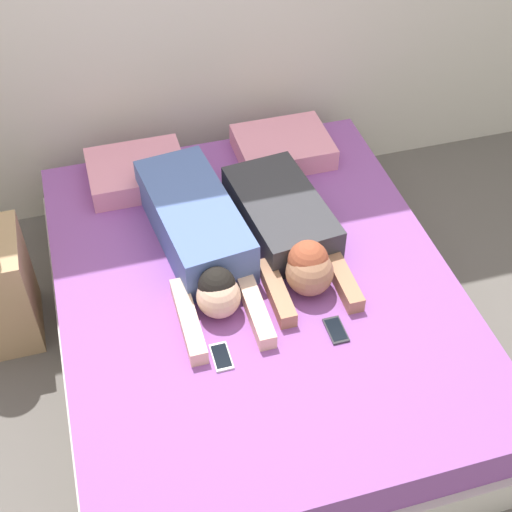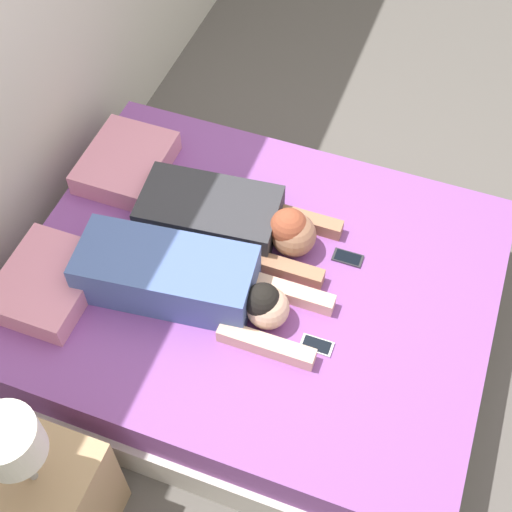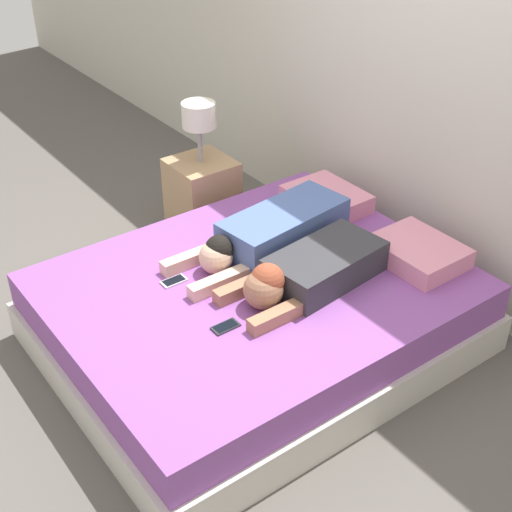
{
  "view_description": "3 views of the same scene",
  "coord_description": "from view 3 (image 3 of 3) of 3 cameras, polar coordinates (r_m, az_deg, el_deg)",
  "views": [
    {
      "loc": [
        -0.57,
        -2.0,
        2.64
      ],
      "look_at": [
        0.0,
        0.0,
        0.56
      ],
      "focal_mm": 50.0,
      "sensor_mm": 36.0,
      "label": 1
    },
    {
      "loc": [
        -1.67,
        -0.61,
        2.99
      ],
      "look_at": [
        0.0,
        0.0,
        0.56
      ],
      "focal_mm": 50.0,
      "sensor_mm": 36.0,
      "label": 2
    },
    {
      "loc": [
        2.45,
        -1.82,
        2.54
      ],
      "look_at": [
        0.0,
        0.0,
        0.56
      ],
      "focal_mm": 50.0,
      "sensor_mm": 36.0,
      "label": 3
    }
  ],
  "objects": [
    {
      "name": "pillow_head_left",
      "position": [
        4.38,
        5.64,
        4.55
      ],
      "size": [
        0.47,
        0.38,
        0.11
      ],
      "color": "pink",
      "rests_on": "bed"
    },
    {
      "name": "person_right",
      "position": [
        3.63,
        4.09,
        -1.29
      ],
      "size": [
        0.4,
        0.91,
        0.23
      ],
      "color": "#333338",
      "rests_on": "bed"
    },
    {
      "name": "ground_plane",
      "position": [
        3.97,
        0.0,
        -6.85
      ],
      "size": [
        12.0,
        12.0,
        0.0
      ],
      "primitive_type": "plane",
      "color": "#5B5651"
    },
    {
      "name": "pillow_head_right",
      "position": [
        3.94,
        12.82,
        0.29
      ],
      "size": [
        0.47,
        0.38,
        0.11
      ],
      "color": "pink",
      "rests_on": "bed"
    },
    {
      "name": "cell_phone_right",
      "position": [
        3.41,
        -2.45,
        -5.67
      ],
      "size": [
        0.07,
        0.13,
        0.01
      ],
      "color": "#2D2D33",
      "rests_on": "bed"
    },
    {
      "name": "cell_phone_left",
      "position": [
        3.73,
        -6.59,
        -2.01
      ],
      "size": [
        0.07,
        0.13,
        0.01
      ],
      "color": "silver",
      "rests_on": "bed"
    },
    {
      "name": "nightstand",
      "position": [
        4.77,
        -4.32,
        5.13
      ],
      "size": [
        0.39,
        0.39,
        0.94
      ],
      "color": "tan",
      "rests_on": "ground_plane"
    },
    {
      "name": "wall_back",
      "position": [
        4.09,
        14.19,
        14.27
      ],
      "size": [
        12.0,
        0.06,
        2.6
      ],
      "color": "beige",
      "rests_on": "ground_plane"
    },
    {
      "name": "bed",
      "position": [
        3.85,
        0.0,
        -4.51
      ],
      "size": [
        1.72,
        2.12,
        0.41
      ],
      "color": "beige",
      "rests_on": "ground_plane"
    },
    {
      "name": "person_left",
      "position": [
        3.91,
        1.13,
        1.78
      ],
      "size": [
        0.41,
        1.09,
        0.22
      ],
      "color": "#4C66A5",
      "rests_on": "bed"
    }
  ]
}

